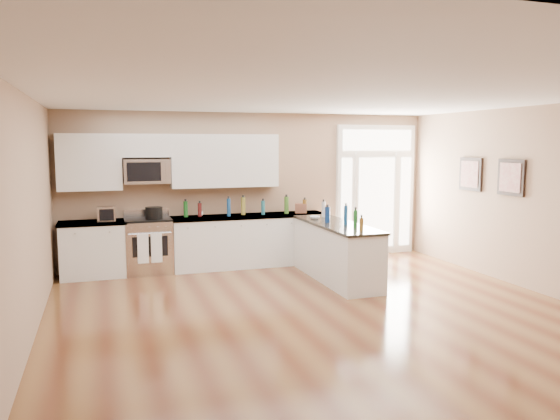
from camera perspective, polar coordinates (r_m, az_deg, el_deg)
name	(u,v)px	position (r m, az deg, el deg)	size (l,w,h in m)	color
ground	(341,328)	(6.82, 6.39, -12.20)	(8.00, 8.00, 0.00)	#5B2E19
room_shell	(343,188)	(6.47, 6.59, 2.27)	(8.00, 8.00, 8.00)	#9F7F64
back_cabinet_left	(94,251)	(9.71, -18.91, -4.08)	(1.10, 0.66, 0.94)	silver
back_cabinet_right	(250,242)	(10.04, -3.19, -3.36)	(2.85, 0.66, 0.94)	silver
peninsula_cabinet	(336,254)	(9.05, 5.86, -4.55)	(0.69, 2.32, 0.94)	silver
upper_cabinet_left	(89,162)	(9.69, -19.30, 4.74)	(1.04, 0.33, 0.95)	silver
upper_cabinet_right	(225,161)	(9.92, -5.80, 5.14)	(1.94, 0.33, 0.95)	silver
upper_cabinet_short	(146,146)	(9.71, -13.84, 6.56)	(0.82, 0.33, 0.40)	silver
microwave	(147,171)	(9.69, -13.76, 3.96)	(0.78, 0.41, 0.42)	silver
entry_door	(376,190)	(11.16, 9.96, 2.07)	(1.70, 0.10, 2.60)	white
wall_art_near	(470,174)	(10.16, 19.28, 3.56)	(0.05, 0.58, 0.58)	black
wall_art_far	(511,177)	(9.38, 22.99, 3.15)	(0.05, 0.58, 0.58)	black
kitchen_range	(149,246)	(9.73, -13.56, -3.63)	(0.79, 0.70, 1.08)	silver
stockpot	(154,213)	(9.54, -13.03, -0.27)	(0.29, 0.29, 0.22)	black
toaster_oven	(106,214)	(9.55, -17.68, -0.39)	(0.29, 0.23, 0.25)	silver
cardboard_box	(301,208)	(10.24, 2.18, 0.19)	(0.21, 0.16, 0.18)	brown
bowl_left	(105,219)	(9.71, -17.81, -0.88)	(0.21, 0.21, 0.05)	white
bowl_peninsula	(315,217)	(9.42, 3.64, -0.78)	(0.17, 0.17, 0.05)	white
cup_counter	(200,214)	(9.88, -8.34, -0.39)	(0.11, 0.11, 0.08)	white
counter_bottles	(278,210)	(9.55, -0.16, 0.03)	(2.39, 2.44, 0.32)	#19591E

